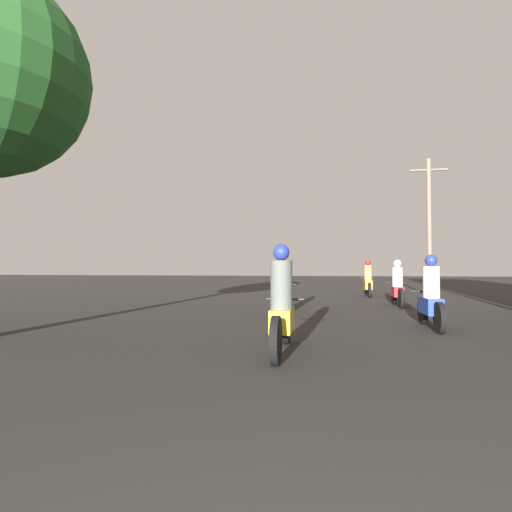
# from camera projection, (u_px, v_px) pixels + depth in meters

# --- Properties ---
(motorcycle_yellow) EXTENTS (0.60, 2.11, 1.59)m
(motorcycle_yellow) POSITION_uv_depth(u_px,v_px,m) (282.00, 309.00, 5.83)
(motorcycle_yellow) COLOR black
(motorcycle_yellow) RESTS_ON ground_plane
(motorcycle_blue) EXTENTS (0.60, 1.93, 1.52)m
(motorcycle_blue) POSITION_uv_depth(u_px,v_px,m) (431.00, 299.00, 8.17)
(motorcycle_blue) COLOR black
(motorcycle_blue) RESTS_ON ground_plane
(motorcycle_silver) EXTENTS (0.60, 1.88, 1.49)m
(motorcycle_silver) POSITION_uv_depth(u_px,v_px,m) (284.00, 291.00, 10.93)
(motorcycle_silver) COLOR black
(motorcycle_silver) RESTS_ON ground_plane
(motorcycle_red) EXTENTS (0.60, 1.94, 1.51)m
(motorcycle_red) POSITION_uv_depth(u_px,v_px,m) (397.00, 287.00, 12.92)
(motorcycle_red) COLOR black
(motorcycle_red) RESTS_ON ground_plane
(motorcycle_orange) EXTENTS (0.60, 1.88, 1.59)m
(motorcycle_orange) POSITION_uv_depth(u_px,v_px,m) (368.00, 282.00, 17.28)
(motorcycle_orange) COLOR black
(motorcycle_orange) RESTS_ON ground_plane
(utility_pole_far) EXTENTS (1.60, 0.20, 6.07)m
(utility_pole_far) POSITION_uv_depth(u_px,v_px,m) (429.00, 224.00, 17.58)
(utility_pole_far) COLOR #6B5B4C
(utility_pole_far) RESTS_ON ground_plane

